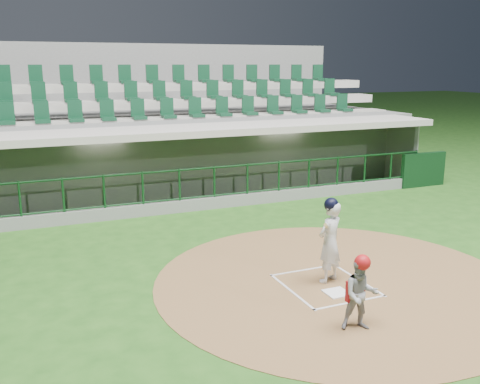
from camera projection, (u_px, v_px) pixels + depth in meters
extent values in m
plane|color=#1F4D16|center=(317.00, 280.00, 10.69)|extent=(120.00, 120.00, 0.00)
cylinder|color=brown|center=(336.00, 281.00, 10.62)|extent=(7.20, 7.20, 0.01)
cube|color=white|center=(337.00, 293.00, 10.05)|extent=(0.43, 0.43, 0.02)
cube|color=silver|center=(291.00, 291.00, 10.13)|extent=(0.05, 1.80, 0.01)
cube|color=white|center=(358.00, 279.00, 10.70)|extent=(0.05, 1.80, 0.01)
cube|color=silver|center=(304.00, 270.00, 11.17)|extent=(1.55, 0.05, 0.01)
cube|color=silver|center=(350.00, 303.00, 9.65)|extent=(1.55, 0.05, 0.01)
cube|color=slate|center=(199.00, 213.00, 17.53)|extent=(15.00, 3.00, 0.10)
cube|color=slate|center=(183.00, 163.00, 18.64)|extent=(15.00, 0.20, 2.70)
cube|color=#AEA99A|center=(184.00, 157.00, 18.48)|extent=(13.50, 0.04, 0.90)
cube|color=slate|center=(388.00, 156.00, 20.04)|extent=(0.20, 3.00, 2.70)
cube|color=#ABA49A|center=(199.00, 127.00, 16.65)|extent=(15.40, 3.50, 0.20)
cube|color=slate|center=(215.00, 204.00, 15.98)|extent=(15.00, 0.15, 0.40)
cube|color=black|center=(214.00, 151.00, 15.62)|extent=(15.00, 0.01, 0.95)
cube|color=brown|center=(189.00, 198.00, 18.41)|extent=(12.75, 0.40, 0.45)
cube|color=white|center=(100.00, 135.00, 15.77)|extent=(1.30, 0.35, 0.04)
cube|color=white|center=(281.00, 126.00, 18.03)|extent=(1.30, 0.35, 0.04)
cube|color=black|center=(423.00, 170.00, 18.78)|extent=(1.80, 0.18, 1.20)
imported|color=#A01115|center=(18.00, 191.00, 16.18)|extent=(1.28, 0.79, 1.91)
imported|color=#A61411|center=(154.00, 184.00, 17.64)|extent=(1.09, 0.76, 1.72)
imported|color=#AB1E12|center=(222.00, 179.00, 18.71)|extent=(0.78, 0.52, 1.58)
imported|color=maroon|center=(293.00, 176.00, 19.44)|extent=(1.47, 0.65, 1.53)
cube|color=slate|center=(170.00, 148.00, 20.05)|extent=(17.00, 6.50, 2.50)
cube|color=gray|center=(181.00, 121.00, 18.44)|extent=(16.60, 0.95, 0.30)
cube|color=#A39E93|center=(173.00, 103.00, 19.16)|extent=(16.60, 0.95, 0.30)
cube|color=#A49F95|center=(165.00, 87.00, 19.88)|extent=(16.60, 0.95, 0.30)
cube|color=slate|center=(148.00, 105.00, 22.73)|extent=(17.00, 0.25, 5.05)
imported|color=silver|center=(330.00, 242.00, 10.44)|extent=(0.70, 0.59, 1.63)
sphere|color=black|center=(331.00, 205.00, 10.26)|extent=(0.28, 0.28, 0.28)
cylinder|color=tan|center=(326.00, 226.00, 10.02)|extent=(0.58, 0.79, 0.39)
imported|color=#95959B|center=(361.00, 295.00, 8.57)|extent=(0.70, 0.63, 1.20)
sphere|color=#B41317|center=(362.00, 263.00, 8.44)|extent=(0.26, 0.26, 0.26)
cube|color=maroon|center=(355.00, 291.00, 8.70)|extent=(0.32, 0.10, 0.35)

